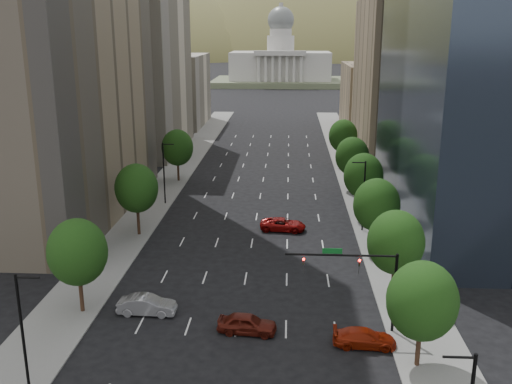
% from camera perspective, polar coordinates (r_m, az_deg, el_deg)
% --- Properties ---
extents(sidewalk_left, '(6.00, 200.00, 0.15)m').
position_cam_1_polar(sidewalk_left, '(79.93, -11.11, -2.16)').
color(sidewalk_left, slate).
rests_on(sidewalk_left, ground).
extents(sidewalk_right, '(6.00, 200.00, 0.15)m').
position_cam_1_polar(sidewalk_right, '(78.31, 11.47, -2.56)').
color(sidewalk_right, slate).
rests_on(sidewalk_right, ground).
extents(midrise_cream_left, '(14.00, 30.00, 35.00)m').
position_cam_1_polar(midrise_cream_left, '(120.35, -10.99, 12.30)').
color(midrise_cream_left, beige).
rests_on(midrise_cream_left, ground).
extents(filler_left, '(14.00, 26.00, 18.00)m').
position_cam_1_polar(filler_left, '(153.15, -7.83, 9.95)').
color(filler_left, beige).
rests_on(filler_left, ground).
extents(parking_tan_right, '(14.00, 30.00, 30.00)m').
position_cam_1_polar(parking_tan_right, '(115.85, 13.89, 10.76)').
color(parking_tan_right, '#8C7759').
rests_on(parking_tan_right, ground).
extents(filler_right, '(14.00, 26.00, 16.00)m').
position_cam_1_polar(filler_right, '(148.95, 11.46, 9.23)').
color(filler_right, '#8C7759').
rests_on(filler_right, ground).
extents(tree_right_0, '(5.20, 5.20, 8.39)m').
position_cam_1_polar(tree_right_0, '(44.11, 16.14, -10.33)').
color(tree_right_0, '#382316').
rests_on(tree_right_0, ground).
extents(tree_right_1, '(5.20, 5.20, 8.75)m').
position_cam_1_polar(tree_right_1, '(53.87, 13.67, -4.86)').
color(tree_right_1, '#382316').
rests_on(tree_right_1, ground).
extents(tree_right_2, '(5.20, 5.20, 8.61)m').
position_cam_1_polar(tree_right_2, '(65.12, 11.85, -1.26)').
color(tree_right_2, '#382316').
rests_on(tree_right_2, ground).
extents(tree_right_3, '(5.20, 5.20, 8.89)m').
position_cam_1_polar(tree_right_3, '(76.50, 10.59, 1.59)').
color(tree_right_3, '#382316').
rests_on(tree_right_3, ground).
extents(tree_right_4, '(5.20, 5.20, 8.46)m').
position_cam_1_polar(tree_right_4, '(90.13, 9.51, 3.52)').
color(tree_right_4, '#382316').
rests_on(tree_right_4, ground).
extents(tree_right_5, '(5.20, 5.20, 8.75)m').
position_cam_1_polar(tree_right_5, '(105.69, 8.62, 5.52)').
color(tree_right_5, '#382316').
rests_on(tree_right_5, ground).
extents(tree_left_0, '(5.20, 5.20, 8.75)m').
position_cam_1_polar(tree_left_0, '(52.46, -17.27, -5.71)').
color(tree_left_0, '#382316').
rests_on(tree_left_0, ground).
extents(tree_left_1, '(5.20, 5.20, 8.97)m').
position_cam_1_polar(tree_left_1, '(70.48, -11.75, 0.36)').
color(tree_left_1, '#382316').
rests_on(tree_left_1, ground).
extents(tree_left_2, '(5.20, 5.20, 8.68)m').
position_cam_1_polar(tree_left_2, '(95.20, -7.79, 4.38)').
color(tree_left_2, '#382316').
rests_on(tree_left_2, ground).
extents(streetlight_rn, '(1.70, 0.20, 9.00)m').
position_cam_1_polar(streetlight_rn, '(71.90, 10.59, -0.19)').
color(streetlight_rn, black).
rests_on(streetlight_rn, ground).
extents(streetlight_ls, '(1.70, 0.20, 9.00)m').
position_cam_1_polar(streetlight_ls, '(42.63, -22.06, -12.70)').
color(streetlight_ls, black).
rests_on(streetlight_ls, ground).
extents(streetlight_ln, '(1.70, 0.20, 9.00)m').
position_cam_1_polar(streetlight_ln, '(82.84, -9.07, 2.01)').
color(streetlight_ln, black).
rests_on(streetlight_ln, ground).
extents(traffic_signal, '(9.12, 0.40, 7.38)m').
position_cam_1_polar(traffic_signal, '(48.04, 10.76, -8.02)').
color(traffic_signal, black).
rests_on(traffic_signal, ground).
extents(capitol, '(60.00, 40.00, 35.20)m').
position_cam_1_polar(capitol, '(263.78, 2.43, 12.41)').
color(capitol, '#596647').
rests_on(capitol, ground).
extents(foothills, '(720.00, 413.00, 263.00)m').
position_cam_1_polar(foothills, '(616.86, 6.19, 9.99)').
color(foothills, olive).
rests_on(foothills, ground).
extents(car_red_near, '(5.07, 2.21, 1.45)m').
position_cam_1_polar(car_red_near, '(47.96, 10.69, -14.01)').
color(car_red_near, '#97200A').
rests_on(car_red_near, ground).
extents(car_maroon, '(5.09, 2.45, 1.68)m').
position_cam_1_polar(car_maroon, '(48.95, -0.89, -12.90)').
color(car_maroon, '#53160D').
rests_on(car_maroon, ground).
extents(car_silver, '(5.20, 1.92, 1.70)m').
position_cam_1_polar(car_silver, '(52.75, -10.74, -10.94)').
color(car_silver, gray).
rests_on(car_silver, ground).
extents(car_red_far, '(5.90, 3.17, 1.58)m').
position_cam_1_polar(car_red_far, '(72.24, 2.68, -3.23)').
color(car_red_far, maroon).
rests_on(car_red_far, ground).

